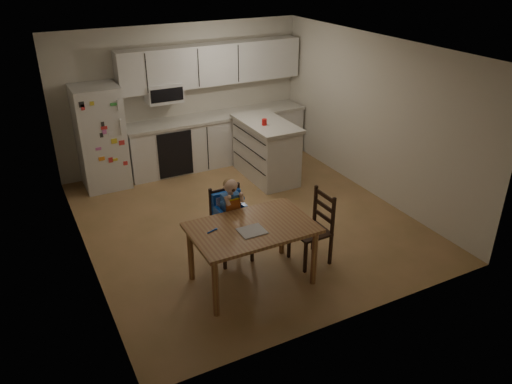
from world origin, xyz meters
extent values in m
cube|color=olive|center=(0.00, 0.00, -0.01)|extent=(4.50, 5.00, 0.01)
cube|color=beige|center=(0.00, 2.50, 1.25)|extent=(4.50, 0.02, 2.50)
cube|color=beige|center=(-2.25, 0.00, 1.25)|extent=(0.02, 5.00, 2.50)
cube|color=beige|center=(2.25, 0.00, 1.25)|extent=(0.02, 5.00, 2.50)
cube|color=white|center=(0.00, 0.00, 2.50)|extent=(4.50, 5.00, 0.01)
cube|color=silver|center=(-1.55, 2.15, 0.85)|extent=(0.72, 0.70, 1.70)
cube|color=silver|center=(0.53, 2.20, 0.43)|extent=(3.34, 0.60, 0.86)
cube|color=beige|center=(0.53, 2.19, 0.89)|extent=(3.37, 0.62, 0.05)
cube|color=black|center=(-0.39, 1.89, 0.43)|extent=(0.60, 0.02, 0.80)
cube|color=silver|center=(0.53, 2.33, 1.80)|extent=(3.34, 0.34, 0.70)
cube|color=silver|center=(-0.39, 2.30, 1.42)|extent=(0.60, 0.38, 0.33)
cube|color=silver|center=(1.00, 1.20, 0.48)|extent=(0.65, 1.30, 0.96)
cube|color=beige|center=(1.00, 1.20, 0.98)|extent=(0.72, 1.37, 0.05)
cylinder|color=red|center=(0.90, 1.06, 1.06)|extent=(0.08, 0.08, 0.10)
cube|color=brown|center=(-0.59, -1.41, 0.74)|extent=(1.43, 0.92, 0.04)
cylinder|color=brown|center=(-1.22, -1.78, 0.36)|extent=(0.07, 0.07, 0.72)
cylinder|color=brown|center=(-1.22, -1.03, 0.36)|extent=(0.07, 0.07, 0.72)
cylinder|color=brown|center=(0.04, -1.78, 0.36)|extent=(0.07, 0.07, 0.72)
cylinder|color=brown|center=(0.04, -1.03, 0.36)|extent=(0.07, 0.07, 0.72)
cube|color=#B8B8BD|center=(-0.64, -1.51, 0.77)|extent=(0.29, 0.25, 0.01)
cylinder|color=blue|center=(-1.05, -1.31, 0.77)|extent=(0.12, 0.06, 0.02)
cube|color=black|center=(-0.59, -0.84, 0.44)|extent=(0.43, 0.43, 0.03)
cube|color=black|center=(-0.78, -1.03, 0.21)|extent=(0.04, 0.04, 0.42)
cube|color=black|center=(-0.78, -0.65, 0.21)|extent=(0.04, 0.04, 0.42)
cube|color=black|center=(-0.40, -1.03, 0.21)|extent=(0.04, 0.04, 0.42)
cube|color=black|center=(-0.40, -0.64, 0.21)|extent=(0.04, 0.04, 0.42)
cube|color=black|center=(-0.59, -0.65, 0.71)|extent=(0.42, 0.04, 0.50)
cube|color=blue|center=(-0.59, -0.84, 0.50)|extent=(0.39, 0.35, 0.10)
cube|color=blue|center=(-0.59, -0.70, 0.73)|extent=(0.38, 0.06, 0.34)
cube|color=#4A5EBF|center=(-0.59, -0.86, 0.56)|extent=(0.30, 0.26, 0.02)
cube|color=#266AA6|center=(-0.59, -0.83, 0.79)|extent=(0.22, 0.14, 0.26)
cube|color=#C65312|center=(-0.59, -0.89, 0.78)|extent=(0.19, 0.01, 0.20)
sphere|color=beige|center=(-0.59, -0.84, 1.04)|extent=(0.17, 0.17, 0.17)
ellipsoid|color=olive|center=(-0.59, -0.84, 1.06)|extent=(0.17, 0.16, 0.14)
cube|color=black|center=(0.26, -1.36, 0.43)|extent=(0.43, 0.43, 0.03)
cube|color=black|center=(0.07, -1.17, 0.21)|extent=(0.04, 0.04, 0.42)
cube|color=black|center=(0.45, -1.16, 0.21)|extent=(0.04, 0.04, 0.42)
cube|color=black|center=(0.07, -1.55, 0.21)|extent=(0.04, 0.04, 0.42)
cube|color=black|center=(0.45, -1.54, 0.21)|extent=(0.04, 0.04, 0.42)
cube|color=black|center=(0.45, -1.35, 0.70)|extent=(0.04, 0.42, 0.50)
camera|label=1|loc=(-2.83, -5.83, 3.66)|focal=35.00mm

